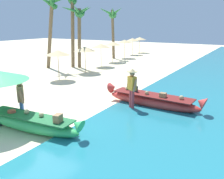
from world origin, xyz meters
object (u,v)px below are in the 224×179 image
(palm_tree_mid_cluster, at_px, (79,18))
(palm_tree_far_behind, at_px, (112,17))
(palm_tree_tall_inland, at_px, (52,10))
(person_vendor_hatted, at_px, (132,86))
(person_tourist_customer, at_px, (21,99))
(boat_green_foreground, at_px, (30,123))
(palm_tree_leaning_seaward, at_px, (72,7))
(boat_red_midground, at_px, (152,100))

(palm_tree_mid_cluster, height_order, palm_tree_far_behind, palm_tree_far_behind)
(palm_tree_tall_inland, bearing_deg, person_vendor_hatted, -30.38)
(person_tourist_customer, bearing_deg, boat_green_foreground, -25.38)
(person_tourist_customer, distance_m, palm_tree_far_behind, 18.05)
(palm_tree_leaning_seaward, relative_size, palm_tree_mid_cluster, 1.23)
(palm_tree_mid_cluster, bearing_deg, boat_green_foreground, -59.82)
(boat_green_foreground, distance_m, palm_tree_far_behind, 18.86)
(palm_tree_mid_cluster, xyz_separation_m, palm_tree_far_behind, (-0.66, 6.26, 0.18))
(boat_red_midground, xyz_separation_m, palm_tree_mid_cluster, (-8.90, 6.42, 3.66))
(person_tourist_customer, bearing_deg, palm_tree_far_behind, 110.04)
(boat_red_midground, bearing_deg, palm_tree_far_behind, 127.00)
(boat_green_foreground, height_order, person_tourist_customer, person_tourist_customer)
(boat_green_foreground, bearing_deg, boat_red_midground, 59.62)
(palm_tree_leaning_seaward, height_order, palm_tree_far_behind, palm_tree_leaning_seaward)
(person_vendor_hatted, xyz_separation_m, palm_tree_far_behind, (-8.93, 13.41, 3.13))
(palm_tree_far_behind, bearing_deg, boat_red_midground, -53.00)
(palm_tree_far_behind, bearing_deg, palm_tree_mid_cluster, -83.99)
(person_vendor_hatted, height_order, palm_tree_leaning_seaward, palm_tree_leaning_seaward)
(boat_red_midground, distance_m, palm_tree_far_behind, 16.33)
(person_tourist_customer, height_order, palm_tree_far_behind, palm_tree_far_behind)
(palm_tree_mid_cluster, distance_m, palm_tree_far_behind, 6.29)
(palm_tree_tall_inland, relative_size, palm_tree_leaning_seaward, 0.93)
(boat_red_midground, xyz_separation_m, person_vendor_hatted, (-0.63, -0.74, 0.71))
(boat_red_midground, bearing_deg, person_vendor_hatted, -130.37)
(boat_red_midground, height_order, person_vendor_hatted, person_vendor_hatted)
(boat_green_foreground, xyz_separation_m, person_vendor_hatted, (1.97, 3.69, 0.71))
(person_vendor_hatted, bearing_deg, palm_tree_far_behind, 123.65)
(boat_green_foreground, distance_m, person_tourist_customer, 1.14)
(boat_green_foreground, xyz_separation_m, person_tourist_customer, (-0.88, 0.42, 0.59))
(boat_green_foreground, relative_size, palm_tree_tall_inland, 0.74)
(boat_green_foreground, xyz_separation_m, palm_tree_far_behind, (-6.96, 17.10, 3.84))
(boat_green_foreground, relative_size, palm_tree_far_behind, 0.81)
(person_tourist_customer, bearing_deg, palm_tree_leaning_seaward, 119.90)
(person_tourist_customer, bearing_deg, boat_red_midground, 49.10)
(person_tourist_customer, bearing_deg, palm_tree_tall_inland, 127.45)
(person_vendor_hatted, bearing_deg, palm_tree_mid_cluster, 139.12)
(person_vendor_hatted, height_order, person_tourist_customer, person_vendor_hatted)
(boat_green_foreground, distance_m, palm_tree_tall_inland, 12.88)
(boat_green_foreground, height_order, palm_tree_tall_inland, palm_tree_tall_inland)
(boat_red_midground, xyz_separation_m, palm_tree_tall_inland, (-10.33, 4.96, 4.25))
(palm_tree_tall_inland, relative_size, palm_tree_mid_cluster, 1.15)
(boat_red_midground, height_order, palm_tree_far_behind, palm_tree_far_behind)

